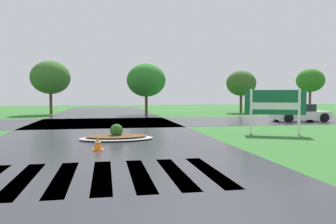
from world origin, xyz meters
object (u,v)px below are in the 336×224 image
(estate_billboard, at_px, (275,104))
(median_island, at_px, (117,136))
(car_dark_suv, at_px, (299,113))
(traffic_cone, at_px, (98,143))

(estate_billboard, height_order, median_island, estate_billboard)
(car_dark_suv, bearing_deg, traffic_cone, -142.19)
(estate_billboard, relative_size, traffic_cone, 5.25)
(median_island, relative_size, traffic_cone, 6.33)
(estate_billboard, height_order, car_dark_suv, estate_billboard)
(estate_billboard, bearing_deg, median_island, 28.95)
(estate_billboard, relative_size, median_island, 0.83)
(estate_billboard, xyz_separation_m, traffic_cone, (-8.51, -3.20, -1.24))
(car_dark_suv, bearing_deg, median_island, -148.63)
(car_dark_suv, bearing_deg, estate_billboard, -127.25)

